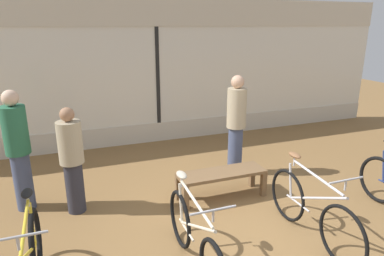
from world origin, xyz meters
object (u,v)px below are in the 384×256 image
customer_near_rack (72,159)px  bicycle_left (195,240)px  bicycle_right (311,210)px  customer_by_window (236,123)px  display_bench (222,176)px  customer_mid_floor (18,148)px

customer_near_rack → bicycle_left: bearing=-56.8°
customer_near_rack → bicycle_right: bearing=-32.3°
customer_by_window → customer_near_rack: bearing=-172.1°
bicycle_right → display_bench: bicycle_right is taller
display_bench → customer_near_rack: (-2.18, 0.37, 0.46)m
bicycle_left → bicycle_right: bicycle_right is taller
display_bench → customer_near_rack: customer_near_rack is taller
bicycle_left → customer_by_window: customer_by_window is taller
customer_mid_floor → display_bench: bearing=-14.0°
bicycle_right → customer_near_rack: 3.31m
bicycle_left → bicycle_right: 1.60m
bicycle_left → bicycle_right: size_ratio=1.00×
bicycle_right → customer_mid_floor: (-3.48, 2.10, 0.55)m
display_bench → bicycle_right: bearing=-66.5°
bicycle_right → customer_near_rack: customer_near_rack is taller
bicycle_right → customer_mid_floor: bearing=148.9°
bicycle_right → customer_mid_floor: customer_mid_floor is taller
bicycle_left → display_bench: bearing=55.1°
bicycle_right → display_bench: (-0.60, 1.38, -0.04)m
bicycle_left → customer_near_rack: bearing=123.2°
customer_near_rack → customer_by_window: customer_by_window is taller
bicycle_left → customer_near_rack: size_ratio=1.12×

